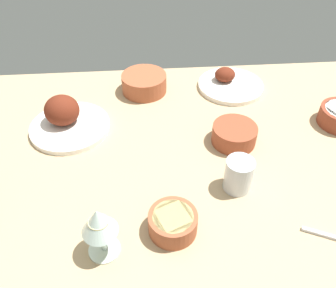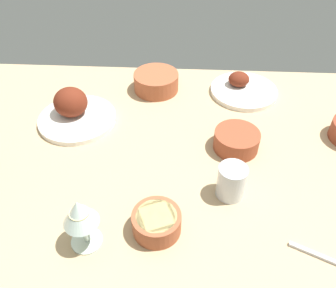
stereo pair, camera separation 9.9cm
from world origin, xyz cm
name	(u,v)px [view 1 (the left image)]	position (x,y,z in cm)	size (l,w,h in cm)	color
dining_table	(168,154)	(0.00, 0.00, 2.00)	(140.00, 90.00, 4.00)	tan
plate_far_side	(229,83)	(-24.19, -30.60, 5.48)	(22.79, 22.79, 6.46)	white
plate_center_main	(66,119)	(29.92, -12.37, 7.35)	(23.99, 23.99, 10.41)	white
bowl_potatoes	(144,82)	(5.80, -30.51, 7.39)	(15.37, 15.37, 6.27)	#A35133
bowl_pasta	(173,222)	(1.07, 27.07, 6.87)	(11.17, 11.17, 5.26)	#A35133
bowl_sauce	(234,134)	(-19.34, -1.75, 6.98)	(12.86, 12.86, 5.48)	brown
wine_glass	(99,223)	(16.39, 31.12, 13.93)	(7.60, 7.60, 14.00)	silver
water_tumbler	(239,175)	(-16.37, 15.50, 8.52)	(7.08, 7.08, 9.04)	silver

